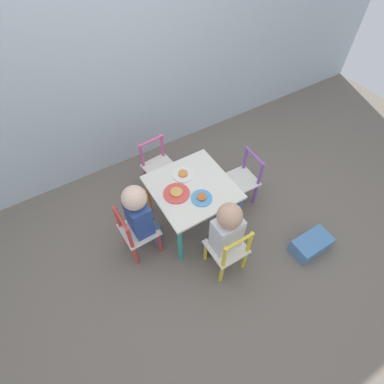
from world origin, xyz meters
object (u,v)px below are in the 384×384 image
child_front (226,230)px  chair_purple (243,180)px  chair_yellow (228,250)px  chair_pink (159,167)px  chair_red (137,232)px  plate_front (202,198)px  plate_left (177,193)px  plate_back (183,174)px  child_left (140,214)px  kids_table (192,192)px  storage_bin (311,244)px

child_front → chair_purple: bearing=-140.0°
chair_yellow → chair_pink: 1.00m
chair_yellow → chair_red: size_ratio=1.00×
plate_front → chair_yellow: bearing=-89.9°
chair_red → chair_purple: same height
plate_front → plate_left: bearing=135.0°
chair_pink → plate_back: size_ratio=3.07×
chair_yellow → child_front: (-0.00, 0.06, 0.19)m
child_left → plate_back: child_left is taller
kids_table → chair_yellow: (0.00, -0.50, -0.14)m
kids_table → storage_bin: size_ratio=1.90×
chair_purple → plate_left: bearing=-89.5°
chair_yellow → storage_bin: 0.73m
plate_front → storage_bin: bearing=-42.2°
kids_table → plate_back: size_ratio=3.66×
chair_pink → plate_front: (0.05, -0.63, 0.22)m
child_front → child_left: size_ratio=1.00×
chair_red → child_front: 0.69m
chair_pink → child_left: child_left is taller
chair_pink → chair_purple: same height
chair_pink → plate_back: bearing=-88.1°
storage_bin → chair_red: bearing=148.2°
kids_table → storage_bin: 1.05m
chair_red → child_left: 0.20m
kids_table → chair_pink: chair_pink is taller
child_left → storage_bin: size_ratio=2.28×
plate_front → kids_table: bearing=90.0°
chair_red → chair_pink: bearing=-43.2°
child_left → plate_front: (0.44, -0.12, 0.02)m
child_front → plate_front: 0.31m
child_front → chair_yellow: bearing=90.0°
child_front → plate_left: child_front is taller
kids_table → plate_left: size_ratio=3.03×
chair_pink → kids_table: bearing=-90.0°
chair_pink → plate_front: bearing=-91.1°
chair_pink → child_front: (0.05, -0.94, 0.19)m
child_front → chair_red: bearing=-40.4°
chair_pink → plate_front: size_ratio=3.18×
kids_table → chair_pink: bearing=95.2°
child_left → plate_left: size_ratio=3.63×
child_left → plate_back: size_ratio=4.39×
plate_left → chair_pink: bearing=79.8°
chair_yellow → child_left: size_ratio=0.70×
chair_purple → kids_table: bearing=-90.0°
chair_red → plate_front: chair_red is taller
chair_purple → plate_front: bearing=-74.8°
kids_table → plate_back: 0.15m
chair_red → kids_table: bearing=-90.0°
plate_left → plate_front: bearing=-45.0°
plate_front → storage_bin: 0.99m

